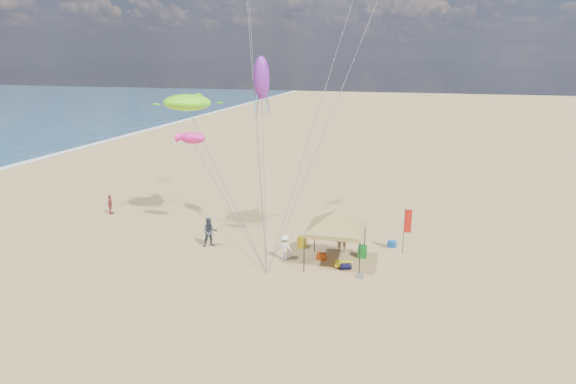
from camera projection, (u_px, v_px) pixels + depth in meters
name	position (u px, v px, depth m)	size (l,w,h in m)	color
ground	(273.00, 280.00, 25.61)	(280.00, 280.00, 0.00)	tan
canopy_tent	(337.00, 212.00, 26.69)	(6.03, 6.03, 3.72)	black
feather_flag	(407.00, 224.00, 28.39)	(0.42, 0.14, 2.85)	black
cooler_red	(321.00, 256.00, 28.08)	(0.54, 0.38, 0.38)	#B9400E
cooler_blue	(392.00, 244.00, 29.94)	(0.54, 0.38, 0.38)	#1559B2
bag_navy	(346.00, 266.00, 26.79)	(0.36, 0.36, 0.60)	black
bag_orange	(317.00, 236.00, 31.32)	(0.36, 0.36, 0.60)	#FC540E
chair_green	(362.00, 251.00, 28.39)	(0.50, 0.50, 0.70)	#167D26
chair_yellow	(302.00, 242.00, 29.82)	(0.50, 0.50, 0.70)	yellow
crate_grey	(360.00, 275.00, 25.79)	(0.34, 0.30, 0.28)	slate
beach_cart	(344.00, 264.00, 27.02)	(0.90, 0.50, 0.24)	yellow
person_near_a	(342.00, 237.00, 29.05)	(0.67, 0.44, 1.84)	tan
person_near_b	(210.00, 232.00, 29.82)	(0.90, 0.70, 1.86)	#333A45
person_near_c	(285.00, 247.00, 27.92)	(0.99, 0.57, 1.53)	white
person_far_a	(110.00, 205.00, 36.04)	(0.87, 0.36, 1.48)	#9A403B
turtle_kite	(187.00, 103.00, 31.40)	(3.19, 2.56, 1.06)	#73FE15
fish_kite	(192.00, 138.00, 30.59)	(1.69, 0.84, 0.75)	#F72193
squid_kite	(261.00, 78.00, 28.53)	(0.97, 0.97, 2.51)	purple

